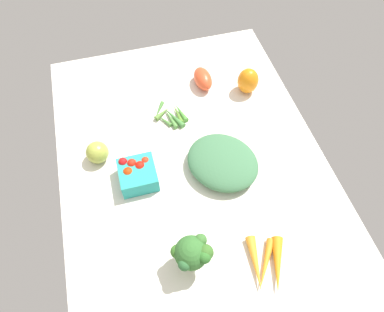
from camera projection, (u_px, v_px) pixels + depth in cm
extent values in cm
cube|color=silver|center=(192.00, 162.00, 104.11)|extent=(104.00, 76.00, 2.00)
ellipsoid|color=#3E7149|center=(223.00, 162.00, 99.59)|extent=(27.65, 27.09, 5.53)
cone|color=orange|center=(256.00, 263.00, 85.36)|extent=(13.36, 4.51, 2.56)
cone|color=orange|center=(266.00, 264.00, 85.45)|extent=(11.96, 8.92, 2.13)
cone|color=orange|center=(278.00, 265.00, 84.99)|extent=(13.50, 7.68, 2.94)
ellipsoid|color=#E54C29|center=(203.00, 79.00, 117.66)|extent=(9.96, 5.98, 5.54)
cone|color=#498F37|center=(181.00, 112.00, 112.17)|extent=(7.92, 3.48, 1.71)
cone|color=#50883F|center=(171.00, 119.00, 110.73)|extent=(7.85, 3.26, 1.61)
cone|color=#578236|center=(163.00, 113.00, 111.92)|extent=(4.87, 6.00, 1.74)
cone|color=#50863E|center=(164.00, 120.00, 110.71)|extent=(6.24, 4.67, 1.27)
cone|color=#55832D|center=(178.00, 114.00, 111.90)|extent=(7.74, 2.38, 1.55)
cone|color=#46853E|center=(174.00, 117.00, 111.01)|extent=(9.55, 5.81, 1.84)
cone|color=#437C34|center=(159.00, 110.00, 113.06)|extent=(6.08, 4.35, 1.25)
cylinder|color=#A1BD7B|center=(191.00, 260.00, 84.82)|extent=(3.09, 3.09, 4.55)
sphere|color=#32672C|center=(191.00, 253.00, 80.43)|extent=(7.97, 7.97, 7.97)
sphere|color=#386B2E|center=(201.00, 240.00, 80.33)|extent=(2.94, 2.94, 2.94)
sphere|color=#366D25|center=(177.00, 252.00, 80.74)|extent=(3.28, 3.28, 3.28)
sphere|color=#2E6332|center=(185.00, 264.00, 78.19)|extent=(3.03, 3.03, 3.03)
sphere|color=#2E6B28|center=(204.00, 256.00, 78.22)|extent=(3.28, 3.28, 3.28)
sphere|color=#356425|center=(205.00, 252.00, 78.86)|extent=(3.75, 3.75, 3.75)
cube|color=teal|center=(138.00, 175.00, 97.27)|extent=(10.02, 10.02, 5.44)
sphere|color=red|center=(128.00, 172.00, 95.51)|extent=(2.96, 2.96, 2.96)
sphere|color=red|center=(145.00, 160.00, 97.69)|extent=(2.50, 2.50, 2.50)
sphere|color=red|center=(140.00, 166.00, 96.45)|extent=(2.88, 2.88, 2.88)
sphere|color=red|center=(132.00, 165.00, 96.37)|extent=(2.58, 2.58, 2.58)
sphere|color=red|center=(123.00, 162.00, 96.73)|extent=(2.50, 2.50, 2.50)
ellipsoid|color=orange|center=(248.00, 81.00, 114.80)|extent=(9.57, 9.57, 8.89)
sphere|color=#9DA83F|center=(97.00, 152.00, 100.82)|extent=(6.45, 6.45, 6.45)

